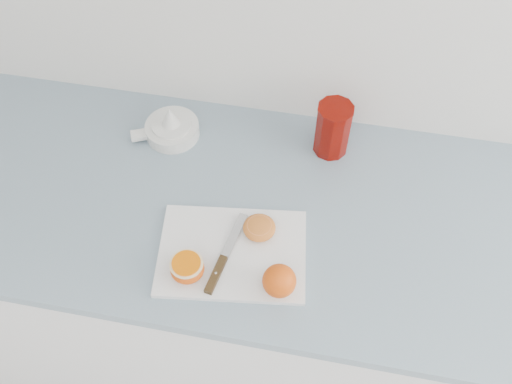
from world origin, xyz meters
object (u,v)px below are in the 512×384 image
red_tumbler (333,130)px  citrus_juicer (171,128)px  counter (239,288)px  cutting_board (232,253)px  half_orange (187,268)px

red_tumbler → citrus_juicer: bearing=-175.9°
counter → citrus_juicer: 0.54m
cutting_board → half_orange: 0.11m
counter → red_tumbler: size_ratio=16.51×
counter → red_tumbler: red_tumbler is taller
red_tumbler → cutting_board: bearing=-117.2°
cutting_board → counter: bearing=100.2°
cutting_board → citrus_juicer: citrus_juicer is taller
half_orange → red_tumbler: bearing=58.0°
counter → red_tumbler: bearing=45.6°
counter → cutting_board: (0.02, -0.14, 0.45)m
half_orange → red_tumbler: 0.48m
cutting_board → red_tumbler: size_ratio=2.23×
counter → half_orange: bearing=-105.2°
half_orange → citrus_juicer: (-0.14, 0.38, -0.01)m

